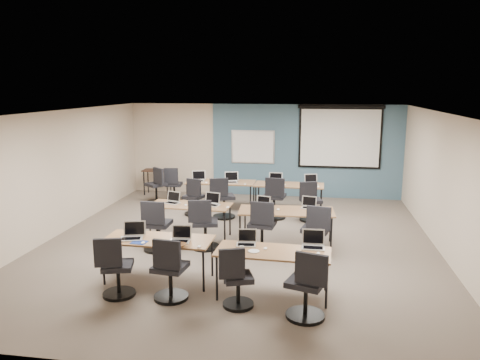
% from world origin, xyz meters
% --- Properties ---
extents(floor, '(8.00, 9.00, 0.02)m').
position_xyz_m(floor, '(0.00, 0.00, 0.00)').
color(floor, '#6B6354').
rests_on(floor, ground).
extents(ceiling, '(8.00, 9.00, 0.02)m').
position_xyz_m(ceiling, '(0.00, 0.00, 2.70)').
color(ceiling, white).
rests_on(ceiling, ground).
extents(wall_back, '(8.00, 0.04, 2.70)m').
position_xyz_m(wall_back, '(0.00, 4.50, 1.35)').
color(wall_back, beige).
rests_on(wall_back, ground).
extents(wall_front, '(8.00, 0.04, 2.70)m').
position_xyz_m(wall_front, '(0.00, -4.50, 1.35)').
color(wall_front, beige).
rests_on(wall_front, ground).
extents(wall_left, '(0.04, 9.00, 2.70)m').
position_xyz_m(wall_left, '(-4.00, 0.00, 1.35)').
color(wall_left, beige).
rests_on(wall_left, ground).
extents(wall_right, '(0.04, 9.00, 2.70)m').
position_xyz_m(wall_right, '(4.00, 0.00, 1.35)').
color(wall_right, beige).
rests_on(wall_right, ground).
extents(blue_accent_panel, '(5.50, 0.04, 2.70)m').
position_xyz_m(blue_accent_panel, '(1.25, 4.47, 1.35)').
color(blue_accent_panel, '#3D5977').
rests_on(blue_accent_panel, wall_back).
extents(whiteboard, '(1.28, 0.03, 0.98)m').
position_xyz_m(whiteboard, '(-0.30, 4.43, 1.45)').
color(whiteboard, silver).
rests_on(whiteboard, wall_back).
extents(projector_screen, '(2.40, 0.10, 1.82)m').
position_xyz_m(projector_screen, '(2.20, 4.41, 1.89)').
color(projector_screen, black).
rests_on(projector_screen, wall_back).
extents(training_table_front_left, '(1.80, 0.75, 0.73)m').
position_xyz_m(training_table_front_left, '(-1.01, -2.06, 0.69)').
color(training_table_front_left, brown).
rests_on(training_table_front_left, floor).
extents(training_table_front_right, '(1.76, 0.73, 0.73)m').
position_xyz_m(training_table_front_right, '(0.93, -2.34, 0.68)').
color(training_table_front_right, '#A77840').
rests_on(training_table_front_right, floor).
extents(training_table_mid_left, '(1.73, 0.72, 0.73)m').
position_xyz_m(training_table_mid_left, '(-1.08, 0.23, 0.68)').
color(training_table_mid_left, olive).
rests_on(training_table_mid_left, floor).
extents(training_table_mid_right, '(1.93, 0.80, 0.73)m').
position_xyz_m(training_table_mid_right, '(0.98, 0.09, 0.69)').
color(training_table_mid_right, '#99542C').
rests_on(training_table_mid_right, floor).
extents(training_table_back_left, '(1.81, 0.75, 0.73)m').
position_xyz_m(training_table_back_left, '(-0.93, 2.74, 0.69)').
color(training_table_back_left, brown).
rests_on(training_table_back_left, floor).
extents(training_table_back_right, '(1.77, 0.74, 0.73)m').
position_xyz_m(training_table_back_right, '(0.88, 2.67, 0.68)').
color(training_table_back_right, '#9F6D46').
rests_on(training_table_back_right, floor).
extents(laptop_0, '(0.36, 0.31, 0.27)m').
position_xyz_m(laptop_0, '(-1.43, -2.11, 0.80)').
color(laptop_0, '#A5A6B0').
rests_on(laptop_0, training_table_front_left).
extents(mouse_0, '(0.09, 0.11, 0.03)m').
position_xyz_m(mouse_0, '(-1.17, -2.32, 0.74)').
color(mouse_0, white).
rests_on(mouse_0, training_table_front_left).
extents(task_chair_0, '(0.51, 0.51, 0.99)m').
position_xyz_m(task_chair_0, '(-1.45, -2.77, 0.41)').
color(task_chair_0, black).
rests_on(task_chair_0, floor).
extents(laptop_1, '(0.32, 0.27, 0.24)m').
position_xyz_m(laptop_1, '(-0.60, -2.11, 0.79)').
color(laptop_1, '#B7B7C2').
rests_on(laptop_1, training_table_front_left).
extents(mouse_1, '(0.06, 0.10, 0.03)m').
position_xyz_m(mouse_1, '(-0.23, -2.36, 0.74)').
color(mouse_1, white).
rests_on(mouse_1, training_table_front_left).
extents(task_chair_1, '(0.53, 0.53, 1.01)m').
position_xyz_m(task_chair_1, '(-0.60, -2.75, 0.42)').
color(task_chair_1, black).
rests_on(task_chair_1, floor).
extents(laptop_2, '(0.31, 0.26, 0.24)m').
position_xyz_m(laptop_2, '(0.48, -2.11, 0.79)').
color(laptop_2, '#B8B8B8').
rests_on(laptop_2, training_table_front_right).
extents(mouse_2, '(0.08, 0.11, 0.03)m').
position_xyz_m(mouse_2, '(0.80, -2.27, 0.74)').
color(mouse_2, white).
rests_on(mouse_2, training_table_front_right).
extents(task_chair_2, '(0.48, 0.46, 0.95)m').
position_xyz_m(task_chair_2, '(0.44, -2.82, 0.39)').
color(task_chair_2, black).
rests_on(task_chair_2, floor).
extents(laptop_3, '(0.35, 0.30, 0.27)m').
position_xyz_m(laptop_3, '(1.53, -2.07, 0.80)').
color(laptop_3, silver).
rests_on(laptop_3, training_table_front_right).
extents(mouse_3, '(0.08, 0.10, 0.03)m').
position_xyz_m(mouse_3, '(1.62, -2.36, 0.74)').
color(mouse_3, white).
rests_on(mouse_3, training_table_front_right).
extents(task_chair_3, '(0.57, 0.55, 1.03)m').
position_xyz_m(task_chair_3, '(1.47, -3.02, 0.43)').
color(task_chair_3, black).
rests_on(task_chair_3, floor).
extents(laptop_4, '(0.32, 0.27, 0.24)m').
position_xyz_m(laptop_4, '(-1.49, 0.30, 0.79)').
color(laptop_4, '#B7B7BF').
rests_on(laptop_4, training_table_mid_left).
extents(mouse_4, '(0.07, 0.10, 0.03)m').
position_xyz_m(mouse_4, '(-1.15, 0.13, 0.74)').
color(mouse_4, white).
rests_on(mouse_4, training_table_mid_left).
extents(task_chair_4, '(0.57, 0.57, 1.05)m').
position_xyz_m(task_chair_4, '(-1.52, -0.70, 0.44)').
color(task_chair_4, black).
rests_on(task_chair_4, floor).
extents(laptop_5, '(0.34, 0.29, 0.26)m').
position_xyz_m(laptop_5, '(-0.62, 0.27, 0.79)').
color(laptop_5, '#B3B3BE').
rests_on(laptop_5, training_table_mid_left).
extents(mouse_5, '(0.08, 0.11, 0.04)m').
position_xyz_m(mouse_5, '(-0.24, 0.09, 0.74)').
color(mouse_5, white).
rests_on(mouse_5, training_table_mid_left).
extents(task_chair_5, '(0.57, 0.57, 1.04)m').
position_xyz_m(task_chair_5, '(-0.62, -0.43, 0.43)').
color(task_chair_5, black).
rests_on(task_chair_5, floor).
extents(laptop_6, '(0.30, 0.25, 0.23)m').
position_xyz_m(laptop_6, '(0.48, 0.25, 0.79)').
color(laptop_6, silver).
rests_on(laptop_6, training_table_mid_right).
extents(mouse_6, '(0.08, 0.11, 0.04)m').
position_xyz_m(mouse_6, '(0.81, 0.08, 0.74)').
color(mouse_6, white).
rests_on(mouse_6, training_table_mid_right).
extents(task_chair_6, '(0.57, 0.57, 1.04)m').
position_xyz_m(task_chair_6, '(0.54, -0.37, 0.43)').
color(task_chair_6, black).
rests_on(task_chair_6, floor).
extents(laptop_7, '(0.30, 0.26, 0.23)m').
position_xyz_m(laptop_7, '(1.43, 0.35, 0.79)').
color(laptop_7, '#BDBDBD').
rests_on(laptop_7, training_table_mid_right).
extents(mouse_7, '(0.07, 0.11, 0.04)m').
position_xyz_m(mouse_7, '(1.64, 0.18, 0.74)').
color(mouse_7, white).
rests_on(mouse_7, training_table_mid_right).
extents(task_chair_7, '(0.56, 0.56, 1.04)m').
position_xyz_m(task_chair_7, '(1.59, -0.52, 0.43)').
color(task_chair_7, black).
rests_on(task_chair_7, floor).
extents(laptop_8, '(0.36, 0.30, 0.27)m').
position_xyz_m(laptop_8, '(-1.54, 2.70, 0.80)').
color(laptop_8, '#B5B6B8').
rests_on(laptop_8, training_table_back_left).
extents(mouse_8, '(0.07, 0.11, 0.04)m').
position_xyz_m(mouse_8, '(-1.26, 2.50, 0.74)').
color(mouse_8, white).
rests_on(mouse_8, training_table_back_left).
extents(task_chair_8, '(0.49, 0.48, 0.97)m').
position_xyz_m(task_chair_8, '(-1.46, 1.95, 0.40)').
color(task_chair_8, black).
rests_on(task_chair_8, floor).
extents(laptop_9, '(0.36, 0.31, 0.27)m').
position_xyz_m(laptop_9, '(-0.64, 2.68, 0.80)').
color(laptop_9, '#A9A9AD').
rests_on(laptop_9, training_table_back_left).
extents(mouse_9, '(0.08, 0.10, 0.03)m').
position_xyz_m(mouse_9, '(-0.23, 2.45, 0.74)').
color(mouse_9, white).
rests_on(mouse_9, training_table_back_left).
extents(task_chair_9, '(0.58, 0.56, 1.04)m').
position_xyz_m(task_chair_9, '(-0.69, 1.81, 0.43)').
color(task_chair_9, black).
rests_on(task_chair_9, floor).
extents(laptop_10, '(0.35, 0.30, 0.27)m').
position_xyz_m(laptop_10, '(0.52, 2.77, 0.80)').
color(laptop_10, '#BABABD').
rests_on(laptop_10, training_table_back_right).
extents(mouse_10, '(0.06, 0.09, 0.03)m').
position_xyz_m(mouse_10, '(0.78, 2.55, 0.74)').
color(mouse_10, white).
rests_on(mouse_10, training_table_back_right).
extents(task_chair_10, '(0.58, 0.58, 1.05)m').
position_xyz_m(task_chair_10, '(0.56, 1.98, 0.44)').
color(task_chair_10, black).
rests_on(task_chair_10, floor).
extents(laptop_11, '(0.34, 0.29, 0.26)m').
position_xyz_m(laptop_11, '(1.43, 2.77, 0.79)').
color(laptop_11, '#B4B4B4').
rests_on(laptop_11, training_table_back_right).
extents(mouse_11, '(0.07, 0.10, 0.03)m').
position_xyz_m(mouse_11, '(1.62, 2.45, 0.74)').
color(mouse_11, white).
rests_on(mouse_11, training_table_back_right).
extents(task_chair_11, '(0.54, 0.52, 1.00)m').
position_xyz_m(task_chair_11, '(1.44, 1.90, 0.41)').
color(task_chair_11, black).
rests_on(task_chair_11, floor).
extents(blue_mousepad, '(0.27, 0.23, 0.01)m').
position_xyz_m(blue_mousepad, '(-1.24, -2.29, 0.73)').
color(blue_mousepad, navy).
rests_on(blue_mousepad, training_table_front_left).
extents(snack_bowl, '(0.24, 0.24, 0.05)m').
position_xyz_m(snack_bowl, '(-0.55, -2.39, 0.76)').
color(snack_bowl, brown).
rests_on(snack_bowl, training_table_front_left).
extents(snack_plate, '(0.19, 0.19, 0.01)m').
position_xyz_m(snack_plate, '(0.64, -2.41, 0.74)').
color(snack_plate, white).
rests_on(snack_plate, training_table_front_right).
extents(coffee_cup, '(0.06, 0.06, 0.05)m').
position_xyz_m(coffee_cup, '(0.45, -2.42, 0.77)').
color(coffee_cup, white).
rests_on(coffee_cup, snack_plate).
extents(utility_table, '(0.84, 0.46, 0.75)m').
position_xyz_m(utility_table, '(-3.14, 4.05, 0.64)').
color(utility_table, black).
rests_on(utility_table, floor).
extents(spare_chair_a, '(0.48, 0.48, 0.97)m').
position_xyz_m(spare_chair_a, '(-2.42, 3.34, 0.40)').
color(spare_chair_a, black).
rests_on(spare_chair_a, floor).
extents(spare_chair_b, '(0.63, 0.54, 1.02)m').
position_xyz_m(spare_chair_b, '(-2.80, 3.02, 0.42)').
color(spare_chair_b, black).
rests_on(spare_chair_b, floor).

